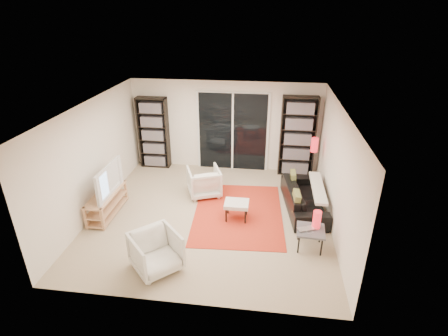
{
  "coord_description": "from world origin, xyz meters",
  "views": [
    {
      "loc": [
        1.12,
        -6.34,
        4.14
      ],
      "look_at": [
        0.25,
        0.3,
        1.0
      ],
      "focal_mm": 28.0,
      "sensor_mm": 36.0,
      "label": 1
    }
  ],
  "objects": [
    {
      "name": "floor",
      "position": [
        0.0,
        0.0,
        0.0
      ],
      "size": [
        5.0,
        5.0,
        0.0
      ],
      "primitive_type": "plane",
      "color": "#C1AB8C",
      "rests_on": "ground"
    },
    {
      "name": "wall_back",
      "position": [
        0.0,
        2.5,
        1.2
      ],
      "size": [
        5.0,
        0.02,
        2.4
      ],
      "primitive_type": "cube",
      "color": "white",
      "rests_on": "ground"
    },
    {
      "name": "wall_front",
      "position": [
        0.0,
        -2.5,
        1.2
      ],
      "size": [
        5.0,
        0.02,
        2.4
      ],
      "primitive_type": "cube",
      "color": "white",
      "rests_on": "ground"
    },
    {
      "name": "wall_left",
      "position": [
        -2.5,
        0.0,
        1.2
      ],
      "size": [
        0.02,
        5.0,
        2.4
      ],
      "primitive_type": "cube",
      "color": "white",
      "rests_on": "ground"
    },
    {
      "name": "wall_right",
      "position": [
        2.5,
        0.0,
        1.2
      ],
      "size": [
        0.02,
        5.0,
        2.4
      ],
      "primitive_type": "cube",
      "color": "white",
      "rests_on": "ground"
    },
    {
      "name": "ceiling",
      "position": [
        0.0,
        0.0,
        2.4
      ],
      "size": [
        5.0,
        5.0,
        0.02
      ],
      "primitive_type": "cube",
      "color": "white",
      "rests_on": "wall_back"
    },
    {
      "name": "sliding_door",
      "position": [
        0.2,
        2.46,
        1.05
      ],
      "size": [
        1.92,
        0.08,
        2.16
      ],
      "color": "white",
      "rests_on": "ground"
    },
    {
      "name": "bookshelf_left",
      "position": [
        -1.95,
        2.33,
        0.98
      ],
      "size": [
        0.8,
        0.3,
        1.95
      ],
      "color": "black",
      "rests_on": "ground"
    },
    {
      "name": "bookshelf_right",
      "position": [
        1.9,
        2.33,
        1.05
      ],
      "size": [
        0.9,
        0.3,
        2.1
      ],
      "color": "black",
      "rests_on": "ground"
    },
    {
      "name": "tv_stand",
      "position": [
        -2.23,
        -0.23,
        0.26
      ],
      "size": [
        0.42,
        1.3,
        0.5
      ],
      "color": "#E4A972",
      "rests_on": "floor"
    },
    {
      "name": "tv",
      "position": [
        -2.21,
        -0.23,
        0.83
      ],
      "size": [
        0.16,
        1.13,
        0.65
      ],
      "primitive_type": "imported",
      "rotation": [
        0.0,
        0.0,
        1.56
      ],
      "color": "black",
      "rests_on": "tv_stand"
    },
    {
      "name": "rug",
      "position": [
        0.58,
        0.14,
        0.01
      ],
      "size": [
        2.04,
        2.66,
        0.01
      ],
      "primitive_type": "cube",
      "rotation": [
        0.0,
        0.0,
        0.06
      ],
      "color": "red",
      "rests_on": "floor"
    },
    {
      "name": "sofa",
      "position": [
        2.0,
        0.51,
        0.28
      ],
      "size": [
        0.97,
        1.96,
        0.55
      ],
      "primitive_type": "imported",
      "rotation": [
        0.0,
        0.0,
        1.7
      ],
      "color": "black",
      "rests_on": "floor"
    },
    {
      "name": "armchair_back",
      "position": [
        -0.3,
        0.88,
        0.34
      ],
      "size": [
        0.95,
        0.96,
        0.68
      ],
      "primitive_type": "imported",
      "rotation": [
        0.0,
        0.0,
        3.52
      ],
      "color": "silver",
      "rests_on": "floor"
    },
    {
      "name": "armchair_front",
      "position": [
        -0.64,
        -1.79,
        0.35
      ],
      "size": [
        1.06,
        1.06,
        0.69
      ],
      "primitive_type": "imported",
      "rotation": [
        0.0,
        0.0,
        0.75
      ],
      "color": "silver",
      "rests_on": "floor"
    },
    {
      "name": "ottoman",
      "position": [
        0.57,
        -0.07,
        0.34
      ],
      "size": [
        0.5,
        0.41,
        0.4
      ],
      "color": "silver",
      "rests_on": "floor"
    },
    {
      "name": "side_table",
      "position": [
        2.01,
        -0.86,
        0.36
      ],
      "size": [
        0.54,
        0.54,
        0.4
      ],
      "color": "#4D4C51",
      "rests_on": "floor"
    },
    {
      "name": "laptop",
      "position": [
        1.95,
        -0.91,
        0.41
      ],
      "size": [
        0.41,
        0.34,
        0.03
      ],
      "primitive_type": "imported",
      "rotation": [
        0.0,
        0.0,
        0.39
      ],
      "color": "silver",
      "rests_on": "side_table"
    },
    {
      "name": "table_lamp",
      "position": [
        2.11,
        -0.77,
        0.57
      ],
      "size": [
        0.15,
        0.15,
        0.34
      ],
      "primitive_type": "cylinder",
      "color": "red",
      "rests_on": "side_table"
    },
    {
      "name": "floor_lamp",
      "position": [
        2.26,
        1.67,
        0.96
      ],
      "size": [
        0.19,
        0.19,
        1.27
      ],
      "color": "black",
      "rests_on": "floor"
    }
  ]
}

